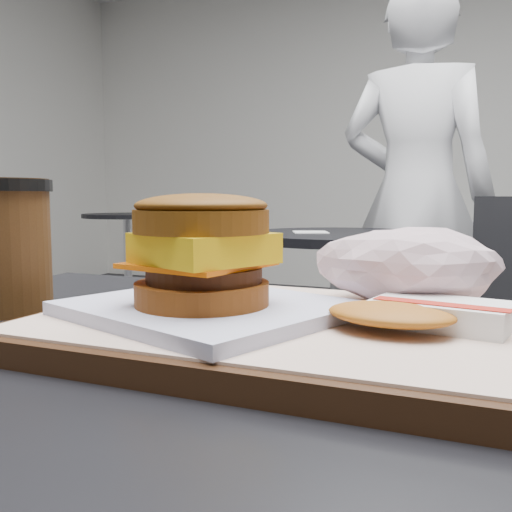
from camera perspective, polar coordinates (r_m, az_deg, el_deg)
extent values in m
cube|color=silver|center=(5.38, 21.71, 12.19)|extent=(8.00, 0.10, 3.00)
cube|color=black|center=(0.41, -3.50, -12.59)|extent=(0.80, 0.60, 0.04)
cube|color=black|center=(0.44, 3.33, -7.35)|extent=(0.38, 0.28, 0.02)
cube|color=beige|center=(0.44, 3.33, -6.07)|extent=(0.36, 0.26, 0.00)
cube|color=white|center=(0.44, -4.76, -5.24)|extent=(0.24, 0.22, 0.01)
cylinder|color=brown|center=(0.43, -5.41, -3.71)|extent=(0.13, 0.13, 0.02)
cylinder|color=black|center=(0.42, -5.19, -1.86)|extent=(0.11, 0.11, 0.01)
cube|color=#DA5C07|center=(0.43, -5.78, -0.82)|extent=(0.10, 0.10, 0.00)
cube|color=yellow|center=(0.42, -5.23, 0.81)|extent=(0.11, 0.11, 0.02)
cylinder|color=brown|center=(0.42, -5.48, 3.49)|extent=(0.13, 0.13, 0.02)
ellipsoid|color=brown|center=(0.42, -5.50, 5.05)|extent=(0.12, 0.12, 0.02)
cube|color=white|center=(0.42, 18.08, -5.50)|extent=(0.10, 0.07, 0.02)
cube|color=red|center=(0.40, 17.93, -4.58)|extent=(0.09, 0.03, 0.00)
ellipsoid|color=#BD6F1E|center=(0.39, 13.32, -5.67)|extent=(0.09, 0.07, 0.01)
cylinder|color=#3D220E|center=(0.59, -24.04, 0.94)|extent=(0.09, 0.09, 0.13)
cylinder|color=black|center=(2.24, 8.17, -16.93)|extent=(0.44, 0.44, 0.02)
cylinder|color=#A5A5AA|center=(2.13, 8.32, -7.95)|extent=(0.07, 0.07, 0.70)
cylinder|color=black|center=(2.07, 8.47, 1.91)|extent=(0.70, 0.70, 0.03)
cube|color=silver|center=(2.05, 5.46, 2.39)|extent=(0.16, 0.16, 0.00)
cylinder|color=#9F9FA4|center=(2.21, 20.44, -11.77)|extent=(0.06, 0.06, 0.44)
cube|color=black|center=(2.15, 20.68, -5.66)|extent=(0.52, 0.52, 0.04)
imported|color=silver|center=(2.48, 15.66, 5.62)|extent=(0.68, 0.48, 1.75)
cylinder|color=black|center=(4.47, -12.57, -5.38)|extent=(0.40, 0.40, 0.02)
cylinder|color=#A5A5AA|center=(4.41, -12.67, -0.79)|extent=(0.06, 0.06, 0.70)
cylinder|color=black|center=(4.39, -12.78, 3.95)|extent=(0.66, 0.66, 0.03)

